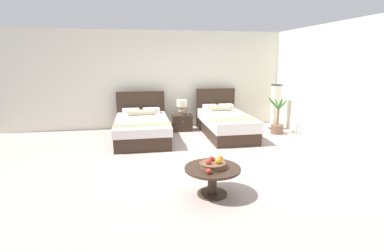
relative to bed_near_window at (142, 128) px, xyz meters
name	(u,v)px	position (x,y,z in m)	size (l,w,h in m)	color
ground_plane	(198,159)	(1.09, -1.71, -0.30)	(9.91, 9.65, 0.02)	#A9968E
wall_back	(177,80)	(1.09, 1.32, 1.09)	(9.91, 0.12, 2.76)	silver
wall_side_right	(332,86)	(4.24, -1.31, 1.09)	(0.12, 5.25, 2.76)	silver
bed_near_window	(142,128)	(0.00, 0.00, 0.00)	(1.33, 2.19, 1.10)	#34251B
bed_near_corner	(225,123)	(2.17, 0.00, 0.02)	(1.15, 2.22, 1.14)	#34251B
nightstand	(182,123)	(1.12, 0.71, -0.07)	(0.54, 0.42, 0.45)	#34251B
table_lamp	(182,106)	(1.12, 0.73, 0.41)	(0.29, 0.29, 0.42)	tan
vase	(188,111)	(1.28, 0.67, 0.26)	(0.08, 0.08, 0.20)	#9A7C66
coffee_table	(212,175)	(0.97, -3.32, 0.02)	(0.83, 0.83, 0.43)	#34251B
fruit_bowl	(213,164)	(0.97, -3.33, 0.19)	(0.40, 0.40, 0.16)	brown
loose_apple	(209,171)	(0.86, -3.55, 0.18)	(0.08, 0.08, 0.08)	red
loose_orange	(220,158)	(1.16, -3.07, 0.18)	(0.09, 0.09, 0.09)	orange
floor_lamp_corner	(276,107)	(3.76, 0.39, 0.35)	(0.24, 0.24, 1.28)	#281D24
potted_palm	(277,125)	(3.60, -0.10, -0.05)	(0.54, 0.50, 1.01)	brown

